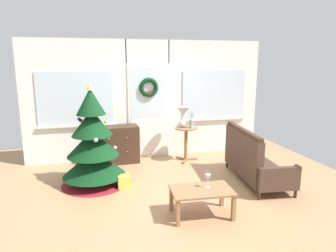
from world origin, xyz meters
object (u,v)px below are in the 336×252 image
object	(u,v)px
dresser_cabinet	(117,145)
side_table	(186,137)
table_lamp	(183,114)
wine_glass	(208,178)
settee_sofa	(252,161)
flower_vase	(192,122)
christmas_tree	(93,148)
coffee_table	(202,193)
gift_box	(124,182)

from	to	relation	value
dresser_cabinet	side_table	bearing A→B (deg)	-9.50
table_lamp	wine_glass	world-z (taller)	table_lamp
settee_sofa	flower_vase	size ratio (longest dim) A/B	4.88
settee_sofa	flower_vase	bearing A→B (deg)	117.07
dresser_cabinet	flower_vase	world-z (taller)	flower_vase
settee_sofa	wine_glass	bearing A→B (deg)	-142.56
christmas_tree	table_lamp	distance (m)	2.10
christmas_tree	flower_vase	distance (m)	2.19
coffee_table	flower_vase	bearing A→B (deg)	74.64
dresser_cabinet	gift_box	world-z (taller)	dresser_cabinet
coffee_table	table_lamp	bearing A→B (deg)	78.88
side_table	table_lamp	world-z (taller)	table_lamp
dresser_cabinet	flower_vase	size ratio (longest dim) A/B	2.61
settee_sofa	flower_vase	xyz separation A→B (m)	(-0.68, 1.33, 0.47)
gift_box	dresser_cabinet	bearing A→B (deg)	89.33
settee_sofa	gift_box	world-z (taller)	settee_sofa
table_lamp	settee_sofa	bearing A→B (deg)	-59.59
christmas_tree	coffee_table	bearing A→B (deg)	-47.27
christmas_tree	settee_sofa	xyz separation A→B (m)	(2.72, -0.56, -0.27)
wine_glass	flower_vase	bearing A→B (deg)	76.81
table_lamp	gift_box	size ratio (longest dim) A/B	2.09
dresser_cabinet	side_table	xyz separation A→B (m)	(1.44, -0.24, 0.12)
settee_sofa	coffee_table	bearing A→B (deg)	-143.72
side_table	flower_vase	world-z (taller)	flower_vase
table_lamp	coffee_table	xyz separation A→B (m)	(-0.47, -2.40, -0.68)
settee_sofa	side_table	xyz separation A→B (m)	(-0.78, 1.39, 0.14)
settee_sofa	coffee_table	size ratio (longest dim) A/B	1.95
side_table	flower_vase	distance (m)	0.35
table_lamp	gift_box	distance (m)	2.03
flower_vase	settee_sofa	bearing A→B (deg)	-62.93
christmas_tree	gift_box	bearing A→B (deg)	-30.74
christmas_tree	side_table	bearing A→B (deg)	23.35
table_lamp	flower_vase	size ratio (longest dim) A/B	1.26
flower_vase	coffee_table	world-z (taller)	flower_vase
flower_vase	wine_glass	distance (m)	2.35
side_table	table_lamp	size ratio (longest dim) A/B	1.65
side_table	christmas_tree	bearing A→B (deg)	-156.65
flower_vase	gift_box	distance (m)	2.03
flower_vase	wine_glass	bearing A→B (deg)	-103.19
side_table	wine_glass	xyz separation A→B (m)	(-0.43, -2.32, 0.01)
dresser_cabinet	side_table	world-z (taller)	dresser_cabinet
settee_sofa	table_lamp	distance (m)	1.78
dresser_cabinet	christmas_tree	bearing A→B (deg)	-114.70
settee_sofa	gift_box	xyz separation A→B (m)	(-2.24, 0.27, -0.27)
table_lamp	flower_vase	distance (m)	0.25
christmas_tree	settee_sofa	world-z (taller)	christmas_tree
wine_glass	dresser_cabinet	bearing A→B (deg)	111.53
table_lamp	wine_glass	distance (m)	2.44
gift_box	coffee_table	bearing A→B (deg)	-53.16
settee_sofa	wine_glass	world-z (taller)	settee_sofa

